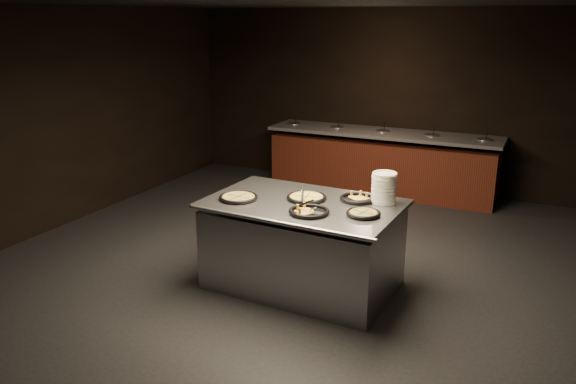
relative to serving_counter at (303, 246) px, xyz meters
The scene contains 11 objects.
room 1.03m from the serving_counter, 159.32° to the left, with size 7.02×8.02×2.92m.
salad_bar 3.65m from the serving_counter, 93.59° to the left, with size 3.70×0.83×1.18m.
serving_counter is the anchor object (origin of this frame).
plate_stack 1.04m from the serving_counter, 22.77° to the left, with size 0.25×0.25×0.31m, color white.
pan_veggie_whole 0.84m from the serving_counter, 162.41° to the right, with size 0.40×0.40×0.04m.
pan_cheese_whole 0.52m from the serving_counter, 92.98° to the left, with size 0.41×0.41×0.04m.
pan_cheese_slices_a 0.76m from the serving_counter, 31.02° to the left, with size 0.36×0.36×0.04m.
pan_cheese_slices_b 0.62m from the serving_counter, 56.76° to the right, with size 0.39×0.39×0.04m.
pan_veggie_slices 0.86m from the serving_counter, 10.62° to the right, with size 0.33×0.33×0.04m.
server_left 0.57m from the serving_counter, 149.03° to the left, with size 0.21×0.31×0.17m.
server_right 0.66m from the serving_counter, 55.99° to the right, with size 0.30×0.12×0.14m.
Camera 1 is at (2.41, -5.05, 2.71)m, focal length 35.00 mm.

